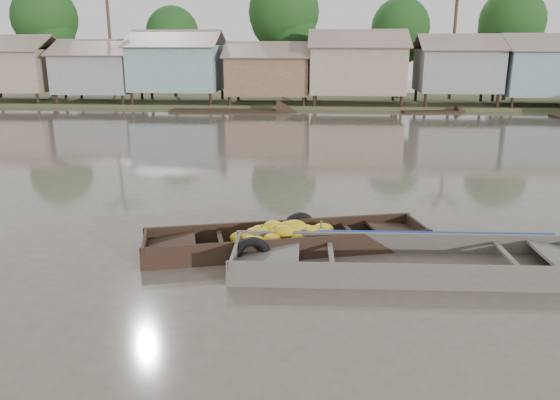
{
  "coord_description": "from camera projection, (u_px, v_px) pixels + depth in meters",
  "views": [
    {
      "loc": [
        0.25,
        -10.79,
        4.35
      ],
      "look_at": [
        -0.75,
        1.6,
        0.8
      ],
      "focal_mm": 35.0,
      "sensor_mm": 36.0,
      "label": 1
    }
  ],
  "objects": [
    {
      "name": "banana_boat",
      "position": [
        283.0,
        240.0,
        12.01
      ],
      "size": [
        6.42,
        3.06,
        0.87
      ],
      "rotation": [
        0.0,
        0.0,
        0.26
      ],
      "color": "black",
      "rests_on": "ground"
    },
    {
      "name": "ground",
      "position": [
        309.0,
        258.0,
        11.55
      ],
      "size": [
        120.0,
        120.0,
        0.0
      ],
      "primitive_type": "plane",
      "color": "#484337",
      "rests_on": "ground"
    },
    {
      "name": "viewer_boat",
      "position": [
        419.0,
        267.0,
        10.93
      ],
      "size": [
        7.58,
        2.25,
        0.6
      ],
      "rotation": [
        0.0,
        0.0,
        0.04
      ],
      "color": "#443E39",
      "rests_on": "ground"
    },
    {
      "name": "riverbank",
      "position": [
        362.0,
        62.0,
        41.01
      ],
      "size": [
        120.0,
        12.47,
        10.22
      ],
      "color": "#384723",
      "rests_on": "ground"
    }
  ]
}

